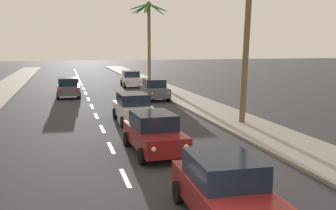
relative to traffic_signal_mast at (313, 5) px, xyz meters
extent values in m
cube|color=gray|center=(4.80, 19.30, -5.18)|extent=(3.20, 110.00, 0.14)
cube|color=silver|center=(-3.00, 5.74, -5.24)|extent=(0.16, 2.00, 0.01)
cube|color=silver|center=(-3.00, 9.81, -5.24)|extent=(0.16, 2.00, 0.01)
cube|color=silver|center=(-3.00, 13.88, -5.24)|extent=(0.16, 2.00, 0.01)
cube|color=silver|center=(-3.00, 17.96, -5.24)|extent=(0.16, 2.00, 0.01)
cube|color=silver|center=(-3.00, 22.03, -5.24)|extent=(0.16, 2.00, 0.01)
cube|color=silver|center=(-3.00, 26.10, -5.24)|extent=(0.16, 2.00, 0.01)
cube|color=silver|center=(-3.00, 30.18, -5.24)|extent=(0.16, 2.00, 0.01)
cube|color=silver|center=(-3.00, 34.25, -5.24)|extent=(0.16, 2.00, 0.01)
cube|color=silver|center=(-3.00, 38.32, -5.24)|extent=(0.16, 2.00, 0.01)
cube|color=silver|center=(-3.00, 42.40, -5.24)|extent=(0.16, 2.00, 0.01)
cube|color=silver|center=(-3.00, 46.47, -5.24)|extent=(0.16, 2.00, 0.01)
cube|color=silver|center=(-3.00, 50.54, -5.24)|extent=(0.16, 2.00, 0.01)
cube|color=silver|center=(-3.00, 54.61, -5.24)|extent=(0.16, 2.00, 0.01)
cube|color=silver|center=(-3.00, 58.69, -5.24)|extent=(0.16, 2.00, 0.01)
cube|color=silver|center=(-3.00, 62.76, -5.24)|extent=(0.16, 2.00, 0.01)
cube|color=silver|center=(-3.00, 66.83, -5.24)|extent=(0.16, 2.00, 0.01)
cube|color=maroon|center=(-1.03, 1.79, -4.57)|extent=(1.90, 4.35, 0.72)
cube|color=black|center=(-1.02, 1.94, -3.89)|extent=(1.67, 2.25, 0.64)
cylinder|color=black|center=(-0.12, 3.18, -4.93)|extent=(0.24, 0.65, 0.64)
cylinder|color=black|center=(-1.84, 3.24, -4.93)|extent=(0.24, 0.65, 0.64)
cube|color=red|center=(-0.30, 3.93, -4.47)|extent=(0.24, 0.07, 0.20)
cube|color=red|center=(-1.62, 3.97, -4.47)|extent=(0.24, 0.07, 0.20)
cube|color=maroon|center=(-1.34, 8.55, -4.57)|extent=(1.96, 4.38, 0.72)
cube|color=black|center=(-1.35, 8.70, -3.89)|extent=(1.70, 2.27, 0.64)
cylinder|color=black|center=(-0.42, 7.17, -4.93)|extent=(0.25, 0.65, 0.64)
cylinder|color=black|center=(-2.14, 7.09, -4.93)|extent=(0.25, 0.65, 0.64)
cylinder|color=black|center=(-0.55, 10.01, -4.93)|extent=(0.25, 0.65, 0.64)
cylinder|color=black|center=(-2.27, 9.93, -4.93)|extent=(0.25, 0.65, 0.64)
sphere|color=#F9EFC6|center=(-0.62, 6.41, -4.49)|extent=(0.18, 0.18, 0.18)
sphere|color=#F9EFC6|center=(-1.86, 6.35, -4.49)|extent=(0.18, 0.18, 0.18)
cube|color=red|center=(-0.78, 10.74, -4.47)|extent=(0.24, 0.07, 0.20)
cube|color=red|center=(-2.10, 10.68, -4.47)|extent=(0.24, 0.07, 0.20)
cube|color=silver|center=(-1.05, 15.31, -4.57)|extent=(1.89, 4.35, 0.72)
cube|color=black|center=(-1.05, 15.46, -3.89)|extent=(1.66, 2.25, 0.64)
cylinder|color=black|center=(-0.15, 13.92, -4.93)|extent=(0.24, 0.65, 0.64)
cylinder|color=black|center=(-1.87, 13.87, -4.93)|extent=(0.24, 0.65, 0.64)
cylinder|color=black|center=(-0.23, 16.76, -4.93)|extent=(0.24, 0.65, 0.64)
cylinder|color=black|center=(-1.95, 16.70, -4.93)|extent=(0.24, 0.65, 0.64)
sphere|color=#F9EFC6|center=(-0.37, 13.16, -4.49)|extent=(0.18, 0.18, 0.18)
sphere|color=#F9EFC6|center=(-1.61, 13.12, -4.49)|extent=(0.18, 0.18, 0.18)
cube|color=red|center=(-0.45, 17.49, -4.47)|extent=(0.24, 0.07, 0.20)
cube|color=red|center=(-1.77, 17.45, -4.47)|extent=(0.24, 0.07, 0.20)
cube|color=#4C515B|center=(-4.55, 27.79, -4.57)|extent=(1.82, 4.32, 0.72)
cube|color=black|center=(-4.55, 27.64, -3.89)|extent=(1.63, 2.22, 0.64)
cylinder|color=black|center=(-5.39, 29.22, -4.93)|extent=(0.23, 0.64, 0.64)
cylinder|color=black|center=(-3.66, 29.20, -4.93)|extent=(0.23, 0.64, 0.64)
cylinder|color=black|center=(-5.43, 26.38, -4.93)|extent=(0.23, 0.64, 0.64)
cylinder|color=black|center=(-3.70, 26.36, -4.93)|extent=(0.23, 0.64, 0.64)
sphere|color=#B2B2AD|center=(-5.14, 29.97, -4.49)|extent=(0.18, 0.18, 0.18)
sphere|color=#B2B2AD|center=(-3.90, 29.95, -4.49)|extent=(0.18, 0.18, 0.18)
cube|color=red|center=(-5.23, 25.64, -4.47)|extent=(0.24, 0.06, 0.20)
cube|color=red|center=(-3.92, 25.62, -4.47)|extent=(0.24, 0.06, 0.20)
cube|color=#4C515B|center=(2.29, 24.49, -4.57)|extent=(1.83, 4.33, 0.72)
cube|color=black|center=(2.29, 24.64, -3.89)|extent=(1.64, 2.23, 0.64)
cylinder|color=black|center=(3.13, 23.06, -4.93)|extent=(0.23, 0.64, 0.64)
cylinder|color=black|center=(1.41, 23.09, -4.93)|extent=(0.23, 0.64, 0.64)
cylinder|color=black|center=(3.18, 25.89, -4.93)|extent=(0.23, 0.64, 0.64)
cylinder|color=black|center=(1.45, 25.92, -4.93)|extent=(0.23, 0.64, 0.64)
sphere|color=#B2B2AD|center=(2.87, 22.31, -4.49)|extent=(0.18, 0.18, 0.18)
sphere|color=#B2B2AD|center=(1.64, 22.33, -4.49)|extent=(0.18, 0.18, 0.18)
cube|color=red|center=(2.99, 26.64, -4.47)|extent=(0.24, 0.06, 0.20)
cube|color=red|center=(1.67, 26.66, -4.47)|extent=(0.24, 0.06, 0.20)
cube|color=silver|center=(2.09, 34.97, -4.57)|extent=(1.84, 4.33, 0.72)
cube|color=black|center=(2.10, 35.12, -3.89)|extent=(1.64, 2.23, 0.64)
cylinder|color=black|center=(2.93, 33.53, -4.93)|extent=(0.23, 0.64, 0.64)
cylinder|color=black|center=(1.21, 33.56, -4.93)|extent=(0.23, 0.64, 0.64)
cylinder|color=black|center=(2.98, 36.37, -4.93)|extent=(0.23, 0.64, 0.64)
cylinder|color=black|center=(1.26, 36.40, -4.93)|extent=(0.23, 0.64, 0.64)
sphere|color=#B2B2AD|center=(2.67, 32.79, -4.49)|extent=(0.18, 0.18, 0.18)
sphere|color=#B2B2AD|center=(1.43, 32.81, -4.49)|extent=(0.18, 0.18, 0.18)
cube|color=red|center=(2.79, 37.12, -4.47)|extent=(0.24, 0.06, 0.20)
cube|color=red|center=(1.47, 37.14, -4.47)|extent=(0.24, 0.06, 0.20)
cylinder|color=brown|center=(4.91, 13.10, -0.85)|extent=(0.60, 0.33, 8.79)
cylinder|color=brown|center=(5.25, 40.36, -0.63)|extent=(0.40, 0.38, 9.24)
ellipsoid|color=#2D702D|center=(6.41, 40.56, 3.66)|extent=(2.47, 0.80, 0.99)
ellipsoid|color=#2D702D|center=(6.07, 41.27, 3.80)|extent=(1.98, 2.11, 0.73)
ellipsoid|color=#2D702D|center=(5.42, 41.41, 3.41)|extent=(0.77, 2.24, 1.50)
ellipsoid|color=#2D702D|center=(4.59, 41.31, 3.56)|extent=(1.66, 2.17, 1.20)
ellipsoid|color=#2D702D|center=(4.17, 40.97, 3.76)|extent=(2.35, 1.57, 0.81)
ellipsoid|color=#2D702D|center=(4.16, 40.15, 3.46)|extent=(2.30, 0.83, 1.38)
ellipsoid|color=#2D702D|center=(4.77, 39.37, 3.45)|extent=(1.33, 2.21, 1.41)
ellipsoid|color=#2D702D|center=(5.63, 39.23, 3.69)|extent=(1.18, 2.44, 0.94)
ellipsoid|color=#2D702D|center=(6.06, 39.72, 3.38)|extent=(1.96, 1.65, 1.54)
sphere|color=#4C4223|center=(5.24, 40.36, 4.04)|extent=(0.60, 0.60, 0.60)
camera|label=1|loc=(-4.86, -7.08, -0.77)|focal=42.25mm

